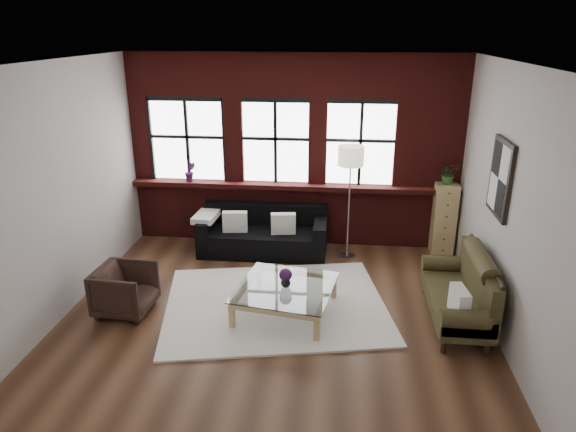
# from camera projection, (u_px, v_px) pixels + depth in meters

# --- Properties ---
(floor) EXTENTS (5.50, 5.50, 0.00)m
(floor) POSITION_uv_depth(u_px,v_px,m) (276.00, 312.00, 6.82)
(floor) COLOR #422718
(floor) RESTS_ON ground
(ceiling) EXTENTS (5.50, 5.50, 0.00)m
(ceiling) POSITION_uv_depth(u_px,v_px,m) (273.00, 62.00, 5.71)
(ceiling) COLOR white
(ceiling) RESTS_ON ground
(wall_back) EXTENTS (5.50, 0.00, 5.50)m
(wall_back) POSITION_uv_depth(u_px,v_px,m) (294.00, 152.00, 8.60)
(wall_back) COLOR #B6AEA9
(wall_back) RESTS_ON ground
(wall_front) EXTENTS (5.50, 0.00, 5.50)m
(wall_front) POSITION_uv_depth(u_px,v_px,m) (233.00, 300.00, 3.94)
(wall_front) COLOR #B6AEA9
(wall_front) RESTS_ON ground
(wall_left) EXTENTS (0.00, 5.00, 5.00)m
(wall_left) POSITION_uv_depth(u_px,v_px,m) (61.00, 191.00, 6.54)
(wall_left) COLOR #B6AEA9
(wall_left) RESTS_ON ground
(wall_right) EXTENTS (0.00, 5.00, 5.00)m
(wall_right) POSITION_uv_depth(u_px,v_px,m) (508.00, 206.00, 6.00)
(wall_right) COLOR #B6AEA9
(wall_right) RESTS_ON ground
(brick_backwall) EXTENTS (5.50, 0.12, 3.20)m
(brick_backwall) POSITION_uv_depth(u_px,v_px,m) (293.00, 152.00, 8.54)
(brick_backwall) COLOR #521513
(brick_backwall) RESTS_ON floor
(sill_ledge) EXTENTS (5.50, 0.30, 0.08)m
(sill_ledge) POSITION_uv_depth(u_px,v_px,m) (293.00, 186.00, 8.65)
(sill_ledge) COLOR #521513
(sill_ledge) RESTS_ON brick_backwall
(window_left) EXTENTS (1.38, 0.10, 1.50)m
(window_left) POSITION_uv_depth(u_px,v_px,m) (188.00, 141.00, 8.68)
(window_left) COLOR black
(window_left) RESTS_ON brick_backwall
(window_mid) EXTENTS (1.38, 0.10, 1.50)m
(window_mid) POSITION_uv_depth(u_px,v_px,m) (276.00, 143.00, 8.53)
(window_mid) COLOR black
(window_mid) RESTS_ON brick_backwall
(window_right) EXTENTS (1.38, 0.10, 1.50)m
(window_right) POSITION_uv_depth(u_px,v_px,m) (360.00, 145.00, 8.39)
(window_right) COLOR black
(window_right) RESTS_ON brick_backwall
(wall_poster) EXTENTS (0.05, 0.74, 0.94)m
(wall_poster) POSITION_uv_depth(u_px,v_px,m) (501.00, 178.00, 6.20)
(wall_poster) COLOR black
(wall_poster) RESTS_ON wall_right
(shag_rug) EXTENTS (3.34, 2.85, 0.03)m
(shag_rug) POSITION_uv_depth(u_px,v_px,m) (276.00, 304.00, 6.99)
(shag_rug) COLOR silver
(shag_rug) RESTS_ON floor
(dark_sofa) EXTENTS (2.09, 0.85, 0.76)m
(dark_sofa) POSITION_uv_depth(u_px,v_px,m) (263.00, 231.00, 8.51)
(dark_sofa) COLOR black
(dark_sofa) RESTS_ON floor
(pillow_a) EXTENTS (0.41, 0.18, 0.34)m
(pillow_a) POSITION_uv_depth(u_px,v_px,m) (235.00, 222.00, 8.39)
(pillow_a) COLOR white
(pillow_a) RESTS_ON dark_sofa
(pillow_b) EXTENTS (0.42, 0.19, 0.34)m
(pillow_b) POSITION_uv_depth(u_px,v_px,m) (283.00, 224.00, 8.31)
(pillow_b) COLOR white
(pillow_b) RESTS_ON dark_sofa
(vintage_settee) EXTENTS (0.74, 1.66, 0.89)m
(vintage_settee) POSITION_uv_depth(u_px,v_px,m) (456.00, 290.00, 6.48)
(vintage_settee) COLOR #363219
(vintage_settee) RESTS_ON floor
(pillow_settee) EXTENTS (0.18, 0.39, 0.34)m
(pillow_settee) POSITION_uv_depth(u_px,v_px,m) (459.00, 302.00, 5.97)
(pillow_settee) COLOR white
(pillow_settee) RESTS_ON vintage_settee
(armchair) EXTENTS (0.75, 0.73, 0.64)m
(armchair) POSITION_uv_depth(u_px,v_px,m) (125.00, 290.00, 6.73)
(armchair) COLOR black
(armchair) RESTS_ON floor
(coffee_table) EXTENTS (1.39, 1.39, 0.40)m
(coffee_table) POSITION_uv_depth(u_px,v_px,m) (286.00, 300.00, 6.75)
(coffee_table) COLOR tan
(coffee_table) RESTS_ON shag_rug
(vase) EXTENTS (0.17, 0.17, 0.14)m
(vase) POSITION_uv_depth(u_px,v_px,m) (286.00, 282.00, 6.65)
(vase) COLOR #B2B2B2
(vase) RESTS_ON coffee_table
(flowers) EXTENTS (0.17, 0.17, 0.17)m
(flowers) POSITION_uv_depth(u_px,v_px,m) (286.00, 275.00, 6.62)
(flowers) COLOR #471949
(flowers) RESTS_ON vase
(drawer_chest) EXTENTS (0.36, 0.36, 1.19)m
(drawer_chest) POSITION_uv_depth(u_px,v_px,m) (444.00, 218.00, 8.48)
(drawer_chest) COLOR tan
(drawer_chest) RESTS_ON floor
(potted_plant_top) EXTENTS (0.36, 0.33, 0.34)m
(potted_plant_top) POSITION_uv_depth(u_px,v_px,m) (449.00, 174.00, 8.21)
(potted_plant_top) COLOR #2D5923
(potted_plant_top) RESTS_ON drawer_chest
(floor_lamp) EXTENTS (0.40, 0.40, 2.00)m
(floor_lamp) POSITION_uv_depth(u_px,v_px,m) (349.00, 199.00, 8.12)
(floor_lamp) COLOR #A5A5A8
(floor_lamp) RESTS_ON floor
(sill_plant) EXTENTS (0.22, 0.20, 0.34)m
(sill_plant) POSITION_uv_depth(u_px,v_px,m) (190.00, 172.00, 8.72)
(sill_plant) COLOR #471949
(sill_plant) RESTS_ON sill_ledge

